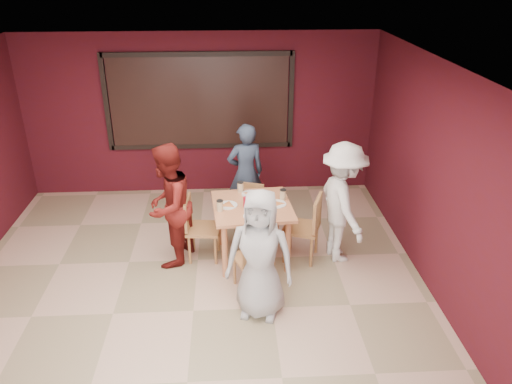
{
  "coord_description": "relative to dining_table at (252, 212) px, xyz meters",
  "views": [
    {
      "loc": [
        0.48,
        -4.87,
        3.88
      ],
      "look_at": [
        0.83,
        1.16,
        1.02
      ],
      "focal_mm": 35.0,
      "sensor_mm": 36.0,
      "label": 1
    }
  ],
  "objects": [
    {
      "name": "diner_front",
      "position": [
        0.03,
        -1.21,
        0.08
      ],
      "size": [
        0.89,
        0.69,
        1.6
      ],
      "primitive_type": "imported",
      "rotation": [
        0.0,
        0.0,
        -0.25
      ],
      "color": "#ABABAB",
      "rests_on": "floor"
    },
    {
      "name": "chair_left",
      "position": [
        -0.75,
        0.05,
        -0.2
      ],
      "size": [
        0.48,
        0.48,
        0.92
      ],
      "color": "#AD6643",
      "rests_on": "floor"
    },
    {
      "name": "diner_left",
      "position": [
        -1.13,
        -0.02,
        0.14
      ],
      "size": [
        0.9,
        1.01,
        1.72
      ],
      "primitive_type": "imported",
      "rotation": [
        0.0,
        0.0,
        -1.92
      ],
      "color": "maroon",
      "rests_on": "floor"
    },
    {
      "name": "chair_right",
      "position": [
        0.75,
        -0.08,
        -0.18
      ],
      "size": [
        0.6,
        0.6,
        0.97
      ],
      "color": "#AD6643",
      "rests_on": "floor"
    },
    {
      "name": "chair_front",
      "position": [
        -0.01,
        -0.8,
        -0.22
      ],
      "size": [
        0.56,
        0.56,
        0.89
      ],
      "color": "#AD6643",
      "rests_on": "floor"
    },
    {
      "name": "diner_right",
      "position": [
        1.22,
        -0.06,
        0.13
      ],
      "size": [
        0.82,
        1.2,
        1.71
      ],
      "primitive_type": "imported",
      "rotation": [
        0.0,
        0.0,
        1.75
      ],
      "color": "white",
      "rests_on": "floor"
    },
    {
      "name": "floor",
      "position": [
        -0.77,
        -1.15,
        -0.72
      ],
      "size": [
        7.0,
        7.0,
        0.0
      ],
      "primitive_type": "plane",
      "color": "tan",
      "rests_on": "ground"
    },
    {
      "name": "window_blinds",
      "position": [
        -0.77,
        2.3,
        0.93
      ],
      "size": [
        3.0,
        0.02,
        1.5
      ],
      "primitive_type": "cube",
      "color": "black"
    },
    {
      "name": "dining_table",
      "position": [
        0.0,
        0.0,
        0.0
      ],
      "size": [
        1.14,
        1.14,
        0.98
      ],
      "color": "#C37E50",
      "rests_on": "floor"
    },
    {
      "name": "chair_back",
      "position": [
        -0.0,
        0.69,
        -0.27
      ],
      "size": [
        0.49,
        0.49,
        0.8
      ],
      "color": "#AD6643",
      "rests_on": "floor"
    },
    {
      "name": "diner_back",
      "position": [
        -0.04,
        1.17,
        0.08
      ],
      "size": [
        0.66,
        0.5,
        1.61
      ],
      "primitive_type": "imported",
      "rotation": [
        0.0,
        0.0,
        3.36
      ],
      "color": "#314057",
      "rests_on": "floor"
    }
  ]
}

